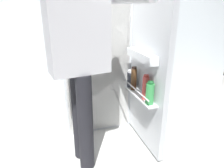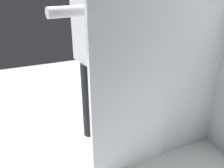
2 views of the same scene
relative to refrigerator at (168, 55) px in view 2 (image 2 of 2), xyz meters
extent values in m
plane|color=silver|center=(-0.03, -0.49, -0.87)|extent=(5.52, 5.52, 0.00)
cube|color=silver|center=(-0.03, 0.40, 0.47)|extent=(4.40, 0.10, 2.69)
cube|color=silver|center=(-0.03, 0.05, 0.00)|extent=(0.68, 0.59, 1.74)
cube|color=white|center=(-0.03, -0.24, 0.00)|extent=(0.64, 0.01, 1.70)
cube|color=white|center=(-0.03, -0.19, 0.04)|extent=(0.60, 0.09, 0.01)
cube|color=silver|center=(0.33, -0.57, 0.01)|extent=(0.05, 0.65, 1.70)
cube|color=white|center=(0.27, -0.57, -0.36)|extent=(0.09, 0.52, 0.01)
cylinder|color=silver|center=(0.23, -0.57, -0.30)|extent=(0.01, 0.50, 0.01)
cube|color=white|center=(0.27, -0.57, 0.00)|extent=(0.08, 0.44, 0.07)
cylinder|color=#333842|center=(0.27, -0.35, -0.29)|extent=(0.07, 0.07, 0.15)
cylinder|color=silver|center=(0.27, -0.35, -0.20)|extent=(0.06, 0.06, 0.02)
cylinder|color=brown|center=(0.26, -0.44, -0.26)|extent=(0.05, 0.05, 0.20)
cylinder|color=black|center=(0.26, -0.44, -0.14)|extent=(0.04, 0.04, 0.02)
cylinder|color=#DB4C47|center=(0.27, -0.66, -0.26)|extent=(0.06, 0.06, 0.20)
cylinder|color=#B22D28|center=(0.27, -0.66, -0.15)|extent=(0.04, 0.04, 0.02)
cylinder|color=green|center=(0.26, -0.76, -0.27)|extent=(0.07, 0.07, 0.17)
cylinder|color=#195B28|center=(0.26, -0.76, -0.18)|extent=(0.05, 0.05, 0.02)
cylinder|color=red|center=(-0.05, -0.19, 0.10)|extent=(0.10, 0.10, 0.10)
cylinder|color=black|center=(-0.29, -0.58, -0.47)|extent=(0.12, 0.12, 0.80)
cylinder|color=black|center=(-0.26, -0.73, -0.47)|extent=(0.12, 0.12, 0.80)
cube|color=silver|center=(-0.27, -0.66, 0.22)|extent=(0.45, 0.28, 0.57)
cylinder|color=silver|center=(-0.31, -0.45, 0.19)|extent=(0.08, 0.08, 0.54)
cylinder|color=silver|center=(0.02, -0.82, 0.44)|extent=(0.16, 0.54, 0.08)
camera|label=1|loc=(-0.49, -2.12, 0.39)|focal=33.22mm
camera|label=2|loc=(1.68, -1.32, 0.63)|focal=36.49mm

